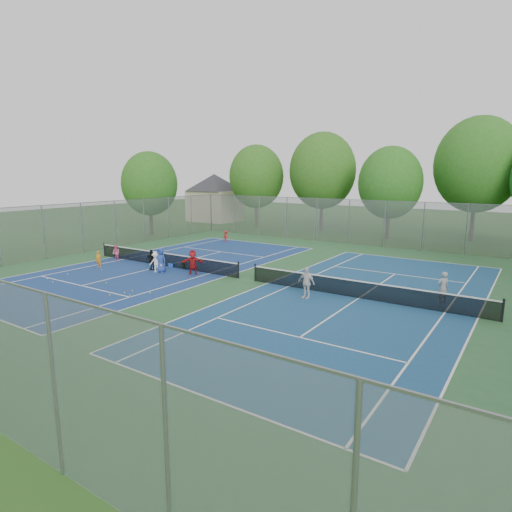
{
  "coord_description": "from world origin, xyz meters",
  "views": [
    {
      "loc": [
        14.32,
        -20.41,
        6.31
      ],
      "look_at": [
        0.0,
        1.0,
        1.3
      ],
      "focal_mm": 30.0,
      "sensor_mm": 36.0,
      "label": 1
    }
  ],
  "objects_px": {
    "net_left": "(164,260)",
    "net_right": "(359,290)",
    "ball_crate": "(171,265)",
    "ball_hopper": "(184,265)",
    "instructor": "(443,288)"
  },
  "relations": [
    {
      "from": "net_left",
      "to": "net_right",
      "type": "height_order",
      "value": "same"
    },
    {
      "from": "net_left",
      "to": "ball_crate",
      "type": "distance_m",
      "value": 0.79
    },
    {
      "from": "ball_crate",
      "to": "instructor",
      "type": "relative_size",
      "value": 0.2
    },
    {
      "from": "net_left",
      "to": "ball_hopper",
      "type": "xyz_separation_m",
      "value": [
        1.78,
        0.17,
        -0.19
      ]
    },
    {
      "from": "ball_crate",
      "to": "net_left",
      "type": "bearing_deg",
      "value": -178.9
    },
    {
      "from": "ball_hopper",
      "to": "instructor",
      "type": "height_order",
      "value": "instructor"
    },
    {
      "from": "ball_crate",
      "to": "ball_hopper",
      "type": "distance_m",
      "value": 1.08
    },
    {
      "from": "net_right",
      "to": "ball_crate",
      "type": "relative_size",
      "value": 40.82
    },
    {
      "from": "net_right",
      "to": "net_left",
      "type": "bearing_deg",
      "value": 180.0
    },
    {
      "from": "net_left",
      "to": "ball_crate",
      "type": "bearing_deg",
      "value": 1.1
    },
    {
      "from": "ball_hopper",
      "to": "instructor",
      "type": "relative_size",
      "value": 0.33
    },
    {
      "from": "net_left",
      "to": "instructor",
      "type": "xyz_separation_m",
      "value": [
        17.68,
        1.53,
        0.34
      ]
    },
    {
      "from": "ball_crate",
      "to": "ball_hopper",
      "type": "height_order",
      "value": "ball_hopper"
    },
    {
      "from": "net_right",
      "to": "instructor",
      "type": "relative_size",
      "value": 8.11
    },
    {
      "from": "net_left",
      "to": "instructor",
      "type": "relative_size",
      "value": 8.11
    }
  ]
}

